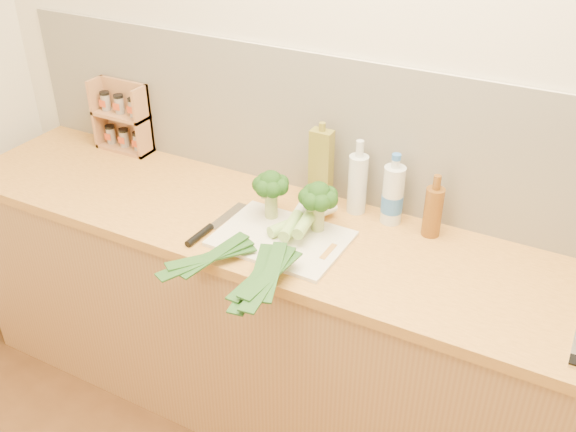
# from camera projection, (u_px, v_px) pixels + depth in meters

# --- Properties ---
(room_shell) EXTENTS (3.50, 3.50, 3.50)m
(room_shell) POSITION_uv_depth(u_px,v_px,m) (386.00, 141.00, 2.24)
(room_shell) COLOR beige
(room_shell) RESTS_ON ground
(counter) EXTENTS (3.20, 0.62, 0.90)m
(counter) POSITION_uv_depth(u_px,v_px,m) (343.00, 345.00, 2.40)
(counter) COLOR #AB7E47
(counter) RESTS_ON ground
(chopping_board) EXTENTS (0.44, 0.33, 0.01)m
(chopping_board) POSITION_uv_depth(u_px,v_px,m) (281.00, 239.00, 2.19)
(chopping_board) COLOR white
(chopping_board) RESTS_ON counter
(broccoli_left) EXTENTS (0.13, 0.13, 0.18)m
(broccoli_left) POSITION_uv_depth(u_px,v_px,m) (271.00, 186.00, 2.23)
(broccoli_left) COLOR #9AA661
(broccoli_left) RESTS_ON chopping_board
(broccoli_right) EXTENTS (0.14, 0.14, 0.18)m
(broccoli_right) POSITION_uv_depth(u_px,v_px,m) (319.00, 198.00, 2.16)
(broccoli_right) COLOR #9AA661
(broccoli_right) RESTS_ON chopping_board
(leek_front) EXTENTS (0.34, 0.66, 0.04)m
(leek_front) POSITION_uv_depth(u_px,v_px,m) (273.00, 232.00, 2.17)
(leek_front) COLOR white
(leek_front) RESTS_ON chopping_board
(leek_mid) EXTENTS (0.16, 0.67, 0.04)m
(leek_mid) POSITION_uv_depth(u_px,v_px,m) (283.00, 237.00, 2.11)
(leek_mid) COLOR white
(leek_mid) RESTS_ON chopping_board
(leek_back) EXTENTS (0.15, 0.70, 0.04)m
(leek_back) POSITION_uv_depth(u_px,v_px,m) (298.00, 233.00, 2.10)
(leek_back) COLOR white
(leek_back) RESTS_ON chopping_board
(chefs_knife) EXTENTS (0.05, 0.33, 0.02)m
(chefs_knife) POSITION_uv_depth(u_px,v_px,m) (207.00, 230.00, 2.23)
(chefs_knife) COLOR silver
(chefs_knife) RESTS_ON counter
(spice_rack) EXTENTS (0.25, 0.10, 0.30)m
(spice_rack) POSITION_uv_depth(u_px,v_px,m) (124.00, 120.00, 2.74)
(spice_rack) COLOR #B2744C
(spice_rack) RESTS_ON counter
(oil_tin) EXTENTS (0.08, 0.05, 0.32)m
(oil_tin) POSITION_uv_depth(u_px,v_px,m) (321.00, 167.00, 2.33)
(oil_tin) COLOR olive
(oil_tin) RESTS_ON counter
(glass_bottle) EXTENTS (0.07, 0.07, 0.28)m
(glass_bottle) POSITION_uv_depth(u_px,v_px,m) (358.00, 183.00, 2.30)
(glass_bottle) COLOR silver
(glass_bottle) RESTS_ON counter
(amber_bottle) EXTENTS (0.06, 0.06, 0.23)m
(amber_bottle) POSITION_uv_depth(u_px,v_px,m) (433.00, 211.00, 2.17)
(amber_bottle) COLOR brown
(amber_bottle) RESTS_ON counter
(water_bottle) EXTENTS (0.08, 0.08, 0.25)m
(water_bottle) POSITION_uv_depth(u_px,v_px,m) (393.00, 196.00, 2.24)
(water_bottle) COLOR silver
(water_bottle) RESTS_ON counter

